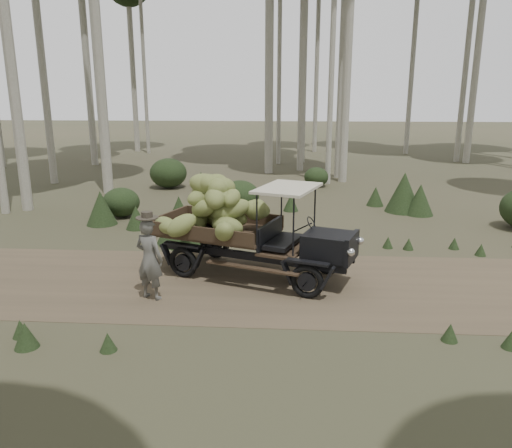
# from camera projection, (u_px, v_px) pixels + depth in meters

# --- Properties ---
(ground) EXTENTS (120.00, 120.00, 0.00)m
(ground) POSITION_uv_depth(u_px,v_px,m) (366.00, 287.00, 10.20)
(ground) COLOR #473D2B
(ground) RESTS_ON ground
(dirt_track) EXTENTS (70.00, 4.00, 0.01)m
(dirt_track) POSITION_uv_depth(u_px,v_px,m) (366.00, 287.00, 10.19)
(dirt_track) COLOR brown
(dirt_track) RESTS_ON ground
(banana_truck) EXTENTS (4.58, 2.86, 2.27)m
(banana_truck) POSITION_uv_depth(u_px,v_px,m) (230.00, 215.00, 10.64)
(banana_truck) COLOR black
(banana_truck) RESTS_ON ground
(farmer) EXTENTS (0.68, 0.57, 1.72)m
(farmer) POSITION_uv_depth(u_px,v_px,m) (149.00, 258.00, 9.44)
(farmer) COLOR #53524C
(farmer) RESTS_ON ground
(undergrowth) EXTENTS (22.77, 23.50, 1.32)m
(undergrowth) POSITION_uv_depth(u_px,v_px,m) (406.00, 242.00, 11.43)
(undergrowth) COLOR #233319
(undergrowth) RESTS_ON ground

